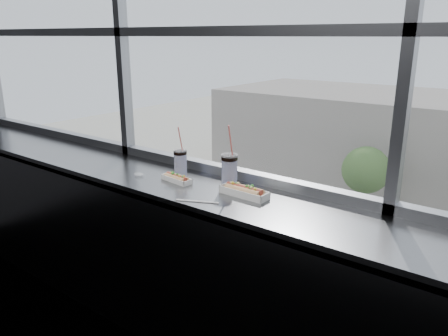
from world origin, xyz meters
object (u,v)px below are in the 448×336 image
Objects in this scene: hotdog_tray_left at (176,178)px; hotdog_tray_right at (244,191)px; soda_cup_left at (180,161)px; loose_straw at (197,201)px; car_far_a at (341,221)px; car_near_a at (220,250)px; tree_left at (366,170)px; wrapper at (139,174)px; soda_cup_right at (229,169)px.

hotdog_tray_right is (0.48, 0.05, 0.01)m from hotdog_tray_left.
loose_straw is (0.39, -0.30, -0.09)m from soda_cup_left.
loose_straw is 0.04× the size of car_far_a.
soda_cup_left reaches higher than car_near_a.
hotdog_tray_right is 23.45m from car_near_a.
loose_straw is at bearing -22.65° from hotdog_tray_left.
hotdog_tray_left is 0.38m from loose_straw.
car_far_a reaches higher than car_near_a.
hotdog_tray_right is at bearing -148.58° from car_near_a.
soda_cup_left is (-0.54, 0.06, 0.07)m from hotdog_tray_right.
loose_straw is 30.89m from tree_left.
soda_cup_left reaches higher than tree_left.
hotdog_tray_right is at bearing 7.96° from wrapper.
soda_cup_right is 0.07× the size of tree_left.
soda_cup_left is 27.81m from car_far_a.
hotdog_tray_left reaches higher than car_near_a.
soda_cup_left is 0.06× the size of car_near_a.
car_far_a is at bearing 110.99° from hotdog_tray_right.
soda_cup_right is at bearing -148.81° from car_near_a.
soda_cup_right reaches higher than tree_left.
car_far_a is (-8.04, 24.19, -11.14)m from soda_cup_left.
hotdog_tray_right is 30.73m from tree_left.
soda_cup_right is 0.07× the size of car_near_a.
wrapper is at bearing -155.36° from car_far_a.
soda_cup_left is at bearing -177.84° from soda_cup_right.
soda_cup_right is at bearing -73.29° from tree_left.
wrapper is at bearing -141.89° from soda_cup_left.
soda_cup_right reaches higher than hotdog_tray_right.
tree_left is (-0.03, 4.00, 2.59)m from car_far_a.
soda_cup_left is at bearing -149.69° from car_near_a.
soda_cup_right is (0.38, 0.01, 0.02)m from soda_cup_left.
hotdog_tray_right is 0.28m from loose_straw.
hotdog_tray_right is 0.05× the size of tree_left.
soda_cup_left is (-0.06, 0.11, 0.07)m from hotdog_tray_left.
hotdog_tray_left reaches higher than tree_left.
car_near_a is at bearing -108.81° from tree_left.
loose_straw is (0.01, -0.31, -0.11)m from soda_cup_right.
soda_cup_right reaches higher than car_far_a.
tree_left reaches higher than car_far_a.
hotdog_tray_right reaches higher than loose_straw.
car_near_a is at bearing 102.40° from loose_straw.
hotdog_tray_left is 0.48m from hotdog_tray_right.
loose_straw is (0.33, -0.19, -0.02)m from hotdog_tray_left.
wrapper is (-0.61, 0.13, 0.01)m from loose_straw.
hotdog_tray_right is 1.22× the size of loose_straw.
car_far_a is at bearing 115.63° from hotdog_tray_left.
tree_left is at bearing 108.47° from hotdog_tray_right.
hotdog_tray_left is 30.64m from tree_left.
car_near_a is (-12.22, 16.29, -11.14)m from hotdog_tray_left.
soda_cup_left reaches higher than hotdog_tray_left.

